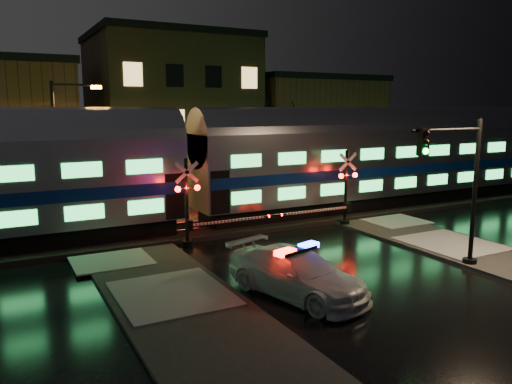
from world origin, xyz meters
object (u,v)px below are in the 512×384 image
Objects in this scene: police_car at (297,273)px; streetlight at (61,144)px; crossing_signal_right at (341,196)px; crossing_signal_left at (195,211)px; traffic_light at (460,191)px.

streetlight is (-5.45, 13.77, 3.54)m from police_car.
police_car is at bearing -135.45° from crossing_signal_right.
crossing_signal_right reaches higher than crossing_signal_left.
streetlight reaches higher than police_car.
police_car is 1.00× the size of crossing_signal_left.
crossing_signal_left is 0.75× the size of streetlight.
crossing_signal_left is (-0.82, 7.07, 0.88)m from police_car.
traffic_light is at bearing -20.30° from police_car.
crossing_signal_right reaches higher than police_car.
streetlight is (-12.25, 14.33, 1.25)m from traffic_light.
crossing_signal_left is 0.98× the size of traffic_light.
crossing_signal_right is (7.18, 7.07, 0.88)m from police_car.
police_car is at bearing 177.63° from traffic_light.
police_car is 15.22m from streetlight.
crossing_signal_right is 1.00× the size of crossing_signal_left.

